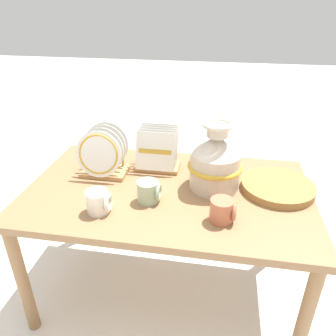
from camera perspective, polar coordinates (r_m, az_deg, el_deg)
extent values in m
plane|color=silver|center=(1.96, 0.00, -20.00)|extent=(14.00, 14.00, 0.00)
cube|color=olive|center=(1.55, 0.00, -4.17)|extent=(1.32, 0.80, 0.03)
cylinder|color=olive|center=(1.70, -24.02, -17.52)|extent=(0.06, 0.06, 0.61)
cylinder|color=olive|center=(1.54, 22.63, -23.40)|extent=(0.06, 0.06, 0.61)
cylinder|color=olive|center=(2.17, -14.52, -4.98)|extent=(0.06, 0.06, 0.61)
cylinder|color=olive|center=(2.04, 19.08, -8.04)|extent=(0.06, 0.06, 0.61)
cylinder|color=beige|center=(1.53, 8.12, -0.38)|extent=(0.23, 0.23, 0.18)
cone|color=beige|center=(1.47, 8.46, 4.07)|extent=(0.23, 0.23, 0.08)
cylinder|color=beige|center=(1.44, 8.64, 6.50)|extent=(0.10, 0.10, 0.05)
torus|color=beige|center=(1.43, 8.72, 7.50)|extent=(0.14, 0.14, 0.02)
torus|color=gold|center=(1.52, 8.17, 0.33)|extent=(0.25, 0.25, 0.02)
cube|color=tan|center=(1.69, -10.91, -0.61)|extent=(0.23, 0.14, 0.02)
cylinder|color=tan|center=(1.75, -12.87, 1.67)|extent=(0.01, 0.01, 0.06)
cylinder|color=tan|center=(1.70, -7.90, 1.30)|extent=(0.01, 0.01, 0.06)
cylinder|color=white|center=(1.59, -12.03, 2.35)|extent=(0.23, 0.06, 0.22)
torus|color=gold|center=(1.59, -12.05, 2.33)|extent=(0.20, 0.06, 0.19)
cylinder|color=white|center=(1.62, -11.54, 2.95)|extent=(0.23, 0.06, 0.22)
cylinder|color=white|center=(1.65, -11.07, 3.53)|extent=(0.23, 0.06, 0.22)
cylinder|color=white|center=(1.69, -10.62, 4.08)|extent=(0.23, 0.06, 0.22)
cube|color=tan|center=(1.72, -1.79, 0.40)|extent=(0.23, 0.14, 0.02)
cylinder|color=tan|center=(1.76, -3.98, 2.63)|extent=(0.01, 0.01, 0.06)
cylinder|color=tan|center=(1.74, 1.11, 2.26)|extent=(0.01, 0.01, 0.06)
cube|color=white|center=(1.62, -2.27, 2.89)|extent=(0.19, 0.05, 0.19)
cube|color=white|center=(1.64, -2.05, 3.32)|extent=(0.19, 0.05, 0.19)
cube|color=white|center=(1.67, -1.85, 3.75)|extent=(0.19, 0.05, 0.19)
cube|color=white|center=(1.70, -1.65, 4.15)|extent=(0.19, 0.05, 0.19)
cube|color=white|center=(1.72, -1.45, 4.55)|extent=(0.19, 0.05, 0.19)
cube|color=gold|center=(1.62, -2.28, 2.87)|extent=(0.17, 0.01, 0.02)
cylinder|color=olive|center=(1.61, 18.50, -3.56)|extent=(0.33, 0.33, 0.01)
cylinder|color=olive|center=(1.60, 18.55, -3.29)|extent=(0.33, 0.33, 0.01)
cylinder|color=olive|center=(1.60, 18.60, -3.01)|extent=(0.33, 0.33, 0.01)
cylinder|color=olive|center=(1.59, 18.65, -2.73)|extent=(0.33, 0.33, 0.01)
cylinder|color=#B76647|center=(1.33, 9.30, -7.31)|extent=(0.09, 0.09, 0.10)
torus|color=#B76647|center=(1.33, 11.37, -7.40)|extent=(0.02, 0.08, 0.08)
cylinder|color=silver|center=(1.39, -12.16, -5.76)|extent=(0.09, 0.09, 0.10)
torus|color=silver|center=(1.38, -10.32, -5.92)|extent=(0.02, 0.08, 0.08)
cylinder|color=#9EB28E|center=(1.43, -3.53, -4.11)|extent=(0.09, 0.09, 0.10)
torus|color=#9EB28E|center=(1.42, -1.67, -4.22)|extent=(0.02, 0.08, 0.08)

